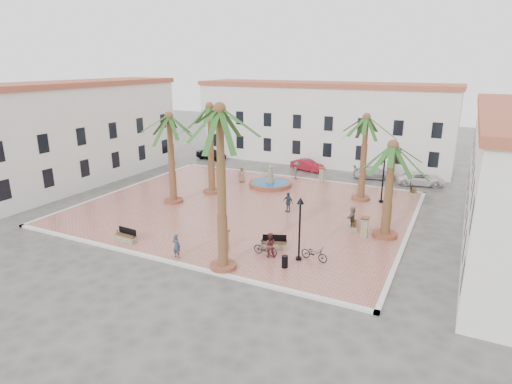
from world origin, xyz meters
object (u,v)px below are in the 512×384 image
Objects in this scene: palm_ne at (366,127)px; pedestrian_fountain_b at (288,202)px; bench_ne at (413,192)px; pedestrian_north at (297,170)px; palm_nw at (210,116)px; lamppost_s at (300,218)px; bench_e at (354,225)px; lamppost_e at (384,169)px; cyclist_b at (270,245)px; palm_e at (392,158)px; bollard_e at (365,227)px; bicycle_a at (314,253)px; bicycle_b at (265,248)px; bench_se at (274,245)px; fountain at (270,183)px; palm_sw at (169,127)px; pedestrian_fountain_a at (242,174)px; car_silver at (374,173)px; bollard_se at (225,239)px; palm_s at (220,126)px; litter_bin at (285,262)px; cyclist_a at (177,246)px; bollard_n at (322,174)px; pedestrian_east at (352,216)px; bench_s at (126,237)px; car_white at (421,179)px; car_black at (211,154)px; car_red at (307,165)px.

pedestrian_fountain_b is (-4.53, -5.89, -5.55)m from palm_ne.
pedestrian_north is at bearing 77.42° from bench_ne.
lamppost_s is at bearing -38.30° from palm_nw.
lamppost_e is at bearing -19.12° from bench_e.
cyclist_b reaches higher than bench_ne.
palm_e reaches higher than bollard_e.
bicycle_a is 3.06m from bicycle_b.
bicycle_a is at bearing -33.09° from bench_se.
bollard_e is at bearing -39.42° from bicycle_b.
palm_sw is (-5.48, -8.15, 6.24)m from fountain.
bollard_e is 16.77m from pedestrian_fountain_a.
palm_sw is at bearing 78.88° from bench_e.
bollard_se is at bearing 151.40° from car_silver.
palm_s is 8.75m from litter_bin.
cyclist_a is at bearing 7.26° from cyclist_b.
bollard_n is at bearing -106.40° from pedestrian_north.
car_silver is at bearing 93.01° from pedestrian_fountain_b.
bench_e is 0.69m from pedestrian_east.
lamppost_e is (16.15, 7.85, -3.55)m from palm_sw.
bench_e is at bearing 2.83° from palm_sw.
bench_s is at bearing 151.97° from pedestrian_north.
pedestrian_fountain_b is at bearing 159.07° from bollard_e.
palm_sw reaches higher than bench_s.
lamppost_e is 8.90m from car_silver.
bollard_n is 9.79m from car_white.
pedestrian_fountain_b is at bearing 11.55° from palm_sw.
lamppost_e is at bearing -128.87° from pedestrian_north.
lamppost_e is 1.11× the size of car_black.
lamppost_s reaches higher than car_white.
car_red is (4.10, 24.62, 0.23)m from bench_s.
fountain is 2.67× the size of cyclist_a.
pedestrian_east reaches higher than bollard_e.
palm_sw is 2.02× the size of car_red.
pedestrian_east is at bearing -24.58° from bicycle_b.
lamppost_s is (8.29, -14.01, 2.44)m from fountain.
palm_sw is 12.64m from cyclist_a.
bench_se is 21.70m from car_white.
bench_e is 1.26× the size of bollard_se.
palm_e is at bearing 164.32° from car_white.
bollard_e is at bearing -1.96° from palm_sw.
palm_e is at bearing 59.32° from litter_bin.
bollard_e is 5.32m from bicycle_a.
lamppost_e reaches higher than lamppost_s.
bicycle_a is 0.39× the size of car_white.
lamppost_s is 2.60× the size of pedestrian_east.
pedestrian_east is at bearing 17.10° from bench_e.
pedestrian_east is (-0.22, 0.37, 0.54)m from bench_e.
bench_s is 10.06m from bench_se.
palm_ne is at bearing -170.65° from pedestrian_east.
bollard_n is at bearing 99.66° from car_white.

